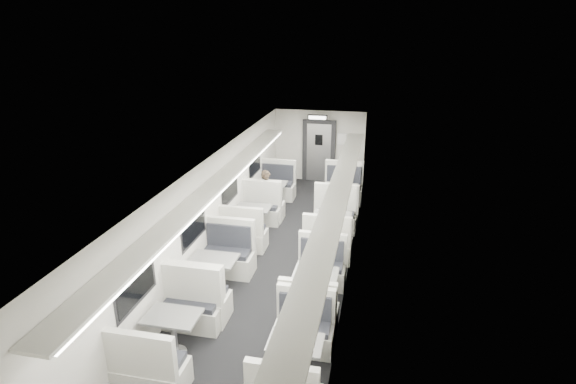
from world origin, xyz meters
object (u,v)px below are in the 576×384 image
at_px(passenger, 266,196).
at_px(vestibule_door, 319,151).
at_px(booth_left_a, 271,195).
at_px(booth_left_b, 253,220).
at_px(booth_right_d, 295,360).
at_px(exit_sign, 318,117).
at_px(booth_left_d, 174,334).
at_px(booth_left_c, 214,275).
at_px(booth_right_a, 340,199).
at_px(booth_right_b, 332,229).
at_px(booth_right_c, 315,288).

distance_m(passenger, vestibule_door, 3.67).
relative_size(booth_left_a, booth_left_b, 1.04).
height_order(booth_right_d, exit_sign, exit_sign).
bearing_deg(passenger, exit_sign, 57.33).
bearing_deg(booth_left_d, booth_left_a, 90.00).
bearing_deg(booth_left_b, passenger, 83.62).
height_order(booth_left_c, vestibule_door, vestibule_door).
bearing_deg(vestibule_door, booth_right_a, -69.29).
height_order(booth_right_b, booth_right_c, booth_right_b).
distance_m(booth_left_a, booth_right_d, 6.80).
xyz_separation_m(booth_left_c, vestibule_door, (1.00, 7.23, 0.64)).
bearing_deg(booth_right_c, booth_left_b, 126.21).
height_order(booth_left_c, booth_right_c, booth_left_c).
relative_size(vestibule_door, exit_sign, 3.39).
xyz_separation_m(booth_right_a, booth_right_c, (0.00, -4.56, -0.05)).
distance_m(booth_right_d, passenger, 5.95).
bearing_deg(booth_right_c, booth_left_a, 113.83).
height_order(booth_right_b, passenger, passenger).
bearing_deg(booth_right_c, booth_left_d, -137.74).
bearing_deg(passenger, booth_left_c, -107.94).
distance_m(booth_left_d, booth_right_a, 6.68).
height_order(booth_right_b, exit_sign, exit_sign).
relative_size(booth_left_b, booth_right_a, 0.92).
distance_m(vestibule_door, exit_sign, 1.33).
bearing_deg(booth_right_a, booth_left_b, -137.56).
bearing_deg(booth_right_b, booth_left_a, 136.19).
height_order(booth_left_a, booth_left_d, booth_left_a).
height_order(booth_left_a, booth_right_d, booth_left_a).
xyz_separation_m(booth_left_c, passenger, (0.10, 3.69, 0.31)).
height_order(booth_left_b, booth_left_d, booth_left_b).
bearing_deg(booth_left_a, passenger, -83.10).
bearing_deg(vestibule_door, exit_sign, -90.00).
xyz_separation_m(booth_right_c, booth_right_d, (0.00, -1.97, -0.01)).
xyz_separation_m(booth_right_a, passenger, (-1.90, -0.90, 0.29)).
xyz_separation_m(booth_left_d, booth_right_b, (2.00, 4.43, 0.01)).
relative_size(booth_left_a, booth_right_b, 1.01).
distance_m(booth_left_a, exit_sign, 3.06).
relative_size(passenger, exit_sign, 2.27).
distance_m(booth_left_a, passenger, 0.92).
distance_m(booth_left_b, booth_right_b, 2.00).
height_order(booth_right_d, vestibule_door, vestibule_door).
distance_m(booth_left_b, booth_left_d, 4.55).
relative_size(booth_right_b, vestibule_door, 1.04).
bearing_deg(booth_right_a, booth_right_d, -90.00).
height_order(booth_right_a, passenger, passenger).
bearing_deg(booth_right_b, booth_right_c, -90.00).
xyz_separation_m(booth_left_b, booth_right_d, (2.00, -4.70, -0.03)).
xyz_separation_m(booth_left_a, exit_sign, (1.00, 2.19, 1.89)).
distance_m(booth_left_c, exit_sign, 7.07).
relative_size(booth_left_a, passenger, 1.57).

